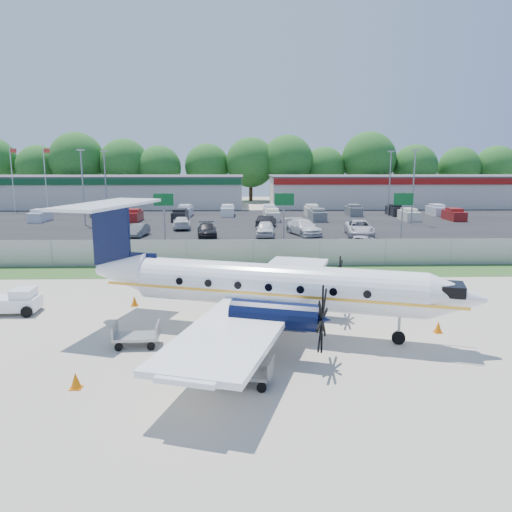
{
  "coord_description": "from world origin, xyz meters",
  "views": [
    {
      "loc": [
        -0.71,
        -22.77,
        7.88
      ],
      "look_at": [
        0.0,
        6.0,
        2.3
      ],
      "focal_mm": 35.0,
      "sensor_mm": 36.0,
      "label": 1
    }
  ],
  "objects_px": {
    "pushback_tug": "(17,302)",
    "baggage_cart_far": "(137,336)",
    "baggage_cart_near": "(245,372)",
    "aircraft": "(268,285)"
  },
  "relations": [
    {
      "from": "pushback_tug",
      "to": "baggage_cart_far",
      "type": "relative_size",
      "value": 1.25
    },
    {
      "from": "baggage_cart_far",
      "to": "baggage_cart_near",
      "type": "bearing_deg",
      "value": -39.44
    },
    {
      "from": "baggage_cart_near",
      "to": "pushback_tug",
      "type": "bearing_deg",
      "value": 143.76
    },
    {
      "from": "pushback_tug",
      "to": "aircraft",
      "type": "bearing_deg",
      "value": -14.01
    },
    {
      "from": "aircraft",
      "to": "baggage_cart_far",
      "type": "distance_m",
      "value": 6.21
    },
    {
      "from": "aircraft",
      "to": "pushback_tug",
      "type": "height_order",
      "value": "aircraft"
    },
    {
      "from": "baggage_cart_far",
      "to": "aircraft",
      "type": "bearing_deg",
      "value": 16.02
    },
    {
      "from": "aircraft",
      "to": "baggage_cart_far",
      "type": "bearing_deg",
      "value": -163.98
    },
    {
      "from": "pushback_tug",
      "to": "baggage_cart_near",
      "type": "xyz_separation_m",
      "value": [
        11.86,
        -8.69,
        -0.15
      ]
    },
    {
      "from": "baggage_cart_far",
      "to": "pushback_tug",
      "type": "bearing_deg",
      "value": 145.98
    }
  ]
}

